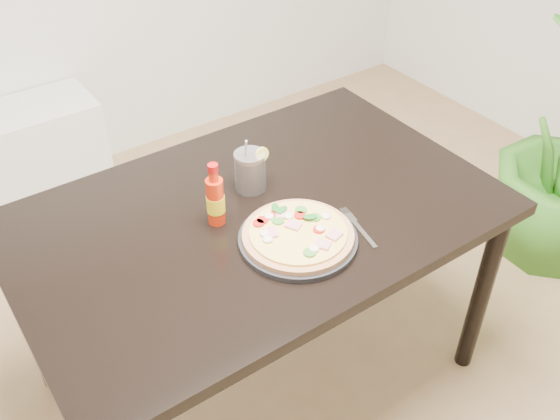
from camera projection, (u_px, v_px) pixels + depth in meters
dining_table at (257, 232)px, 1.87m from camera, size 1.40×0.90×0.75m
plate at (298, 239)px, 1.70m from camera, size 0.33×0.33×0.02m
pizza at (298, 233)px, 1.69m from camera, size 0.31×0.31×0.03m
hot_sauce_bottle at (215, 200)px, 1.73m from camera, size 0.06×0.06×0.20m
cola_cup at (250, 172)px, 1.86m from camera, size 0.10×0.09×0.18m
fork at (357, 226)px, 1.75m from camera, size 0.05×0.19×0.00m
plant_pot at (549, 229)px, 2.74m from camera, size 0.28×0.28×0.22m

